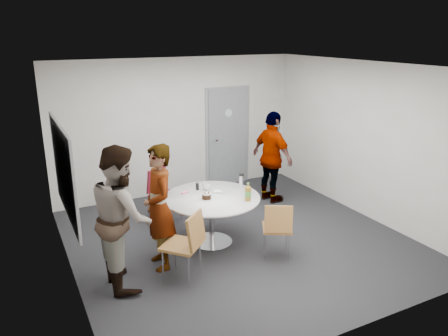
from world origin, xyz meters
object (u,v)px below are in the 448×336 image
chair_near_right (278,225)px  person_main (159,207)px  chair_far (162,189)px  person_left (121,217)px  table (213,203)px  chair_near_left (188,240)px  person_right (272,157)px  door (228,137)px  whiteboard (64,171)px

chair_near_right → person_main: person_main is taller
chair_far → person_left: 2.03m
chair_near_right → person_main: size_ratio=0.49×
person_left → table: bearing=-71.5°
chair_near_left → chair_near_right: size_ratio=1.11×
chair_near_left → chair_far: chair_near_left is taller
chair_near_left → chair_far: 2.04m
person_right → person_main: bearing=108.0°
table → chair_near_left: size_ratio=1.54×
chair_far → person_right: 2.20m
chair_near_right → door: bearing=104.0°
person_right → door: bearing=3.1°
chair_far → person_left: size_ratio=0.50×
chair_near_left → person_main: bearing=67.6°
chair_far → chair_near_right: bearing=86.9°
person_left → chair_near_right: bearing=-99.6°
chair_far → person_left: person_left is taller
door → person_left: 4.15m
chair_near_left → person_left: (-0.76, 0.34, 0.35)m
whiteboard → person_left: 0.96m
person_right → chair_near_right: bearing=140.5°
chair_near_right → person_right: (1.16, 1.94, 0.36)m
chair_near_left → person_main: 0.63m
door → person_right: (0.27, -1.31, -0.15)m
table → chair_far: size_ratio=1.57×
table → person_right: 2.07m
whiteboard → person_left: whiteboard is taller
door → chair_far: bearing=-147.8°
person_left → whiteboard: bearing=44.7°
whiteboard → chair_far: whiteboard is taller
door → person_right: bearing=-78.2°
chair_near_right → person_main: bearing=-171.0°
door → person_right: 1.35m
chair_near_left → person_left: bearing=112.8°
door → chair_near_right: 3.41m
chair_near_right → table: bearing=153.8°
door → chair_near_right: door is taller
table → chair_near_right: table is taller
table → person_left: person_left is taller
whiteboard → person_right: (3.83, 0.97, -0.57)m
chair_near_right → chair_near_left: bearing=-152.8°
person_right → person_left: bearing=106.6°
whiteboard → person_main: size_ratio=1.08×
table → person_main: 1.03m
whiteboard → person_left: bearing=-46.1°
chair_near_left → whiteboard: bearing=102.1°
chair_near_left → person_left: size_ratio=0.51×
door → chair_far: (-1.90, -1.20, -0.45)m
table → person_main: person_main is taller
door → whiteboard: bearing=-147.3°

